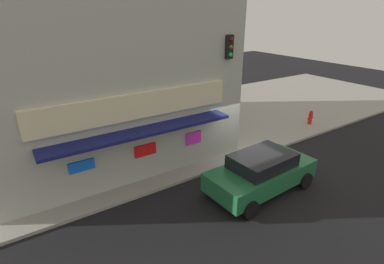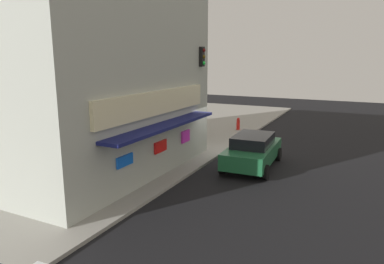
{
  "view_description": "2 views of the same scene",
  "coord_description": "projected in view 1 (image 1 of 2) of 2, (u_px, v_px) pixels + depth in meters",
  "views": [
    {
      "loc": [
        -8.5,
        -8.69,
        6.47
      ],
      "look_at": [
        -2.1,
        1.08,
        1.59
      ],
      "focal_mm": 27.48,
      "sensor_mm": 36.0,
      "label": 1
    },
    {
      "loc": [
        -16.47,
        -6.54,
        5.02
      ],
      "look_at": [
        -1.1,
        1.06,
        1.39
      ],
      "focal_mm": 33.04,
      "sensor_mm": 36.0,
      "label": 2
    }
  ],
  "objects": [
    {
      "name": "sidewalk",
      "position": [
        181.0,
        125.0,
        17.68
      ],
      "size": [
        37.8,
        10.9,
        0.12
      ],
      "primitive_type": "cube",
      "color": "gray",
      "rests_on": "ground_plane"
    },
    {
      "name": "traffic_light",
      "position": [
        225.0,
        79.0,
        12.67
      ],
      "size": [
        0.32,
        0.58,
        5.61
      ],
      "color": "black",
      "rests_on": "sidewalk"
    },
    {
      "name": "pedestrian",
      "position": [
        115.0,
        153.0,
        11.9
      ],
      "size": [
        0.61,
        0.41,
        1.73
      ],
      "color": "black",
      "rests_on": "sidewalk"
    },
    {
      "name": "parked_car_green",
      "position": [
        261.0,
        172.0,
        11.11
      ],
      "size": [
        4.42,
        2.28,
        1.53
      ],
      "color": "#1E6038",
      "rests_on": "ground_plane"
    },
    {
      "name": "ground_plane",
      "position": [
        243.0,
        162.0,
        13.5
      ],
      "size": [
        56.7,
        56.7,
        0.0
      ],
      "primitive_type": "plane",
      "color": "black"
    },
    {
      "name": "trash_can",
      "position": [
        173.0,
        146.0,
        13.64
      ],
      "size": [
        0.47,
        0.47,
        0.94
      ],
      "primitive_type": "cylinder",
      "color": "#2D2D2D",
      "rests_on": "sidewalk"
    },
    {
      "name": "fire_hydrant",
      "position": [
        310.0,
        117.0,
        17.49
      ],
      "size": [
        0.47,
        0.23,
        0.83
      ],
      "color": "red",
      "rests_on": "sidewalk"
    },
    {
      "name": "corner_building",
      "position": [
        97.0,
        63.0,
        13.88
      ],
      "size": [
        10.04,
        10.13,
        8.05
      ],
      "color": "#ADB2A8",
      "rests_on": "sidewalk"
    }
  ]
}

